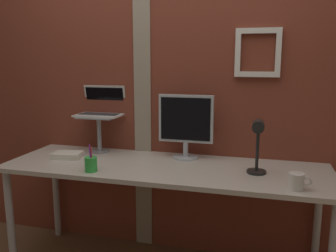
% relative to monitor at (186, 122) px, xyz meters
% --- Properties ---
extents(brick_wall_back, '(3.53, 0.16, 2.63)m').
position_rel_monitor_xyz_m(brick_wall_back, '(-0.17, 0.18, 0.29)').
color(brick_wall_back, brown).
rests_on(brick_wall_back, ground_plane).
extents(desk, '(2.15, 0.68, 0.77)m').
position_rel_monitor_xyz_m(desk, '(-0.10, -0.22, -0.33)').
color(desk, beige).
rests_on(desk, ground_plane).
extents(monitor, '(0.39, 0.18, 0.45)m').
position_rel_monitor_xyz_m(monitor, '(0.00, 0.00, 0.00)').
color(monitor, '#ADB2B7').
rests_on(monitor, desk).
extents(laptop_stand, '(0.28, 0.22, 0.28)m').
position_rel_monitor_xyz_m(laptop_stand, '(-0.67, 0.00, -0.08)').
color(laptop_stand, gray).
rests_on(laptop_stand, desk).
extents(laptop, '(0.34, 0.25, 0.22)m').
position_rel_monitor_xyz_m(laptop, '(-0.67, 0.07, 0.08)').
color(laptop, silver).
rests_on(laptop, laptop_stand).
extents(desk_lamp, '(0.12, 0.20, 0.35)m').
position_rel_monitor_xyz_m(desk_lamp, '(0.50, -0.27, -0.05)').
color(desk_lamp, black).
rests_on(desk_lamp, desk).
extents(pen_cup, '(0.08, 0.08, 0.18)m').
position_rel_monitor_xyz_m(pen_cup, '(-0.51, -0.46, -0.21)').
color(pen_cup, green).
rests_on(pen_cup, desk).
extents(coffee_mug, '(0.12, 0.08, 0.09)m').
position_rel_monitor_xyz_m(coffee_mug, '(0.71, -0.46, -0.22)').
color(coffee_mug, silver).
rests_on(coffee_mug, desk).
extents(paper_clutter_stack, '(0.22, 0.17, 0.04)m').
position_rel_monitor_xyz_m(paper_clutter_stack, '(-0.82, -0.22, -0.24)').
color(paper_clutter_stack, silver).
rests_on(paper_clutter_stack, desk).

